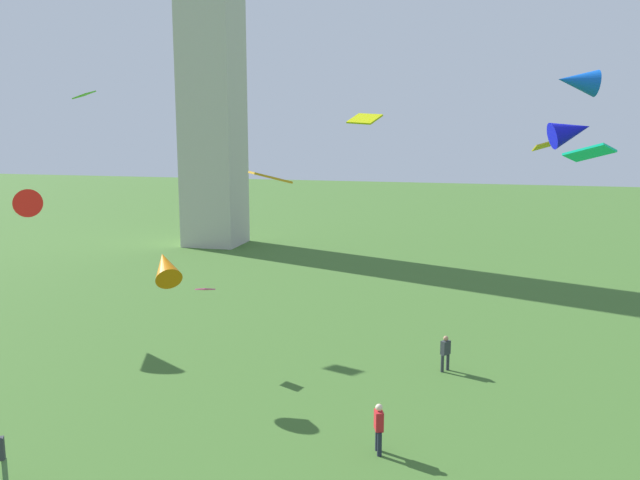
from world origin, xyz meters
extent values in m
cylinder|color=#51754C|center=(-5.34, 8.82, 0.44)|extent=(0.16, 0.16, 0.88)
cylinder|color=#2D3338|center=(7.21, 22.06, 0.39)|extent=(0.15, 0.15, 0.79)
cylinder|color=#2D3338|center=(6.99, 21.78, 0.39)|extent=(0.15, 0.15, 0.79)
cube|color=#2D3338|center=(7.10, 21.92, 1.10)|extent=(0.46, 0.49, 0.62)
sphere|color=#A37556|center=(7.10, 21.92, 1.52)|extent=(0.23, 0.23, 0.23)
cylinder|color=#1E2333|center=(5.36, 13.82, 0.42)|extent=(0.16, 0.16, 0.84)
cylinder|color=#1E2333|center=(5.49, 13.46, 0.42)|extent=(0.16, 0.16, 0.84)
cube|color=red|center=(5.43, 13.64, 1.17)|extent=(0.40, 0.52, 0.67)
sphere|color=beige|center=(5.43, 13.64, 1.63)|extent=(0.25, 0.25, 0.25)
cube|color=#06C18E|center=(11.91, 16.97, 9.99)|extent=(1.76, 1.54, 0.72)
cone|color=#C16707|center=(-4.37, 17.89, 5.05)|extent=(2.08, 2.22, 1.79)
cube|color=gold|center=(11.25, 28.24, 9.88)|extent=(1.10, 1.01, 0.60)
cube|color=#51BA28|center=(-14.01, 27.47, 12.58)|extent=(1.36, 1.18, 0.50)
cone|color=#0A0DCB|center=(12.07, 24.25, 10.63)|extent=(2.18, 1.65, 1.59)
cube|color=#ACB706|center=(2.13, 28.42, 11.21)|extent=(1.98, 1.73, 0.63)
cube|color=#C38617|center=(0.62, 16.96, 8.95)|extent=(1.82, 1.68, 0.49)
cone|color=red|center=(-14.87, 23.28, 6.58)|extent=(2.52, 2.86, 2.07)
cone|color=blue|center=(12.96, 31.06, 13.15)|extent=(2.37, 1.81, 1.63)
cube|color=#D63384|center=(-3.70, 20.34, 3.50)|extent=(0.99, 0.87, 0.32)
camera|label=1|loc=(8.65, -7.24, 10.96)|focal=37.65mm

